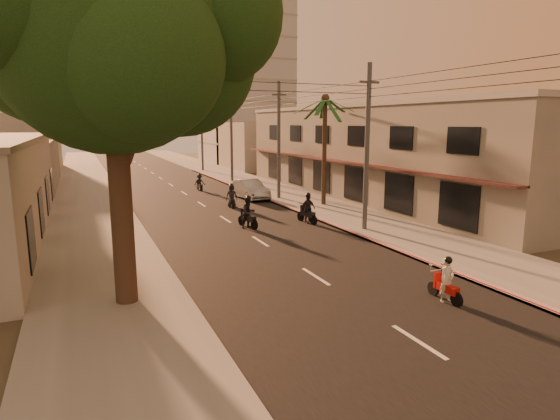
# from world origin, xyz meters

# --- Properties ---
(ground) EXTENTS (160.00, 160.00, 0.00)m
(ground) POSITION_xyz_m (0.00, 0.00, 0.00)
(ground) COLOR #383023
(ground) RESTS_ON ground
(road) EXTENTS (10.00, 140.00, 0.02)m
(road) POSITION_xyz_m (0.00, 20.00, 0.01)
(road) COLOR black
(road) RESTS_ON ground
(sidewalk_right) EXTENTS (5.00, 140.00, 0.12)m
(sidewalk_right) POSITION_xyz_m (7.50, 20.00, 0.06)
(sidewalk_right) COLOR slate
(sidewalk_right) RESTS_ON ground
(sidewalk_left) EXTENTS (5.00, 140.00, 0.12)m
(sidewalk_left) POSITION_xyz_m (-7.50, 20.00, 0.06)
(sidewalk_left) COLOR slate
(sidewalk_left) RESTS_ON ground
(curb_stripe) EXTENTS (0.20, 60.00, 0.20)m
(curb_stripe) POSITION_xyz_m (5.10, 15.00, 0.10)
(curb_stripe) COLOR #AF1912
(curb_stripe) RESTS_ON ground
(shophouse_row) EXTENTS (8.80, 34.20, 7.30)m
(shophouse_row) POSITION_xyz_m (13.95, 18.00, 3.65)
(shophouse_row) COLOR gray
(shophouse_row) RESTS_ON ground
(distant_tower) EXTENTS (12.10, 12.10, 28.00)m
(distant_tower) POSITION_xyz_m (16.00, 56.00, 14.00)
(distant_tower) COLOR #B7B5B2
(distant_tower) RESTS_ON ground
(broadleaf_tree) EXTENTS (9.60, 8.70, 12.10)m
(broadleaf_tree) POSITION_xyz_m (-6.61, 2.14, 8.48)
(broadleaf_tree) COLOR black
(broadleaf_tree) RESTS_ON ground
(palm_tree) EXTENTS (5.00, 5.00, 8.20)m
(palm_tree) POSITION_xyz_m (8.00, 16.00, 7.15)
(palm_tree) COLOR black
(palm_tree) RESTS_ON ground
(utility_poles) EXTENTS (1.20, 48.26, 9.00)m
(utility_poles) POSITION_xyz_m (6.20, 20.00, 6.54)
(utility_poles) COLOR #38383A
(utility_poles) RESTS_ON ground
(filler_right) EXTENTS (8.00, 14.00, 6.00)m
(filler_right) POSITION_xyz_m (14.00, 45.00, 3.00)
(filler_right) COLOR gray
(filler_right) RESTS_ON ground
(filler_left_near) EXTENTS (8.00, 14.00, 4.40)m
(filler_left_near) POSITION_xyz_m (-14.00, 34.00, 2.20)
(filler_left_near) COLOR gray
(filler_left_near) RESTS_ON ground
(filler_left_far) EXTENTS (8.00, 14.00, 7.00)m
(filler_left_far) POSITION_xyz_m (-14.00, 52.00, 3.50)
(filler_left_far) COLOR gray
(filler_left_far) RESTS_ON ground
(scooter_red) EXTENTS (0.60, 1.60, 1.57)m
(scooter_red) POSITION_xyz_m (2.79, -1.98, 0.69)
(scooter_red) COLOR black
(scooter_red) RESTS_ON ground
(scooter_mid_a) EXTENTS (1.17, 1.88, 1.88)m
(scooter_mid_a) POSITION_xyz_m (0.53, 11.21, 0.86)
(scooter_mid_a) COLOR black
(scooter_mid_a) RESTS_ON ground
(scooter_mid_b) EXTENTS (1.17, 1.87, 1.85)m
(scooter_mid_b) POSITION_xyz_m (4.20, 11.01, 0.84)
(scooter_mid_b) COLOR black
(scooter_mid_b) RESTS_ON ground
(scooter_far_a) EXTENTS (1.02, 1.72, 1.71)m
(scooter_far_a) POSITION_xyz_m (1.66, 17.90, 0.78)
(scooter_far_a) COLOR black
(scooter_far_a) RESTS_ON ground
(scooter_far_b) EXTENTS (1.02, 1.60, 1.56)m
(scooter_far_b) POSITION_xyz_m (1.60, 26.98, 0.71)
(scooter_far_b) COLOR black
(scooter_far_b) RESTS_ON ground
(parked_car) EXTENTS (2.23, 4.81, 1.51)m
(parked_car) POSITION_xyz_m (4.15, 21.03, 0.76)
(parked_car) COLOR #989BA0
(parked_car) RESTS_ON ground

